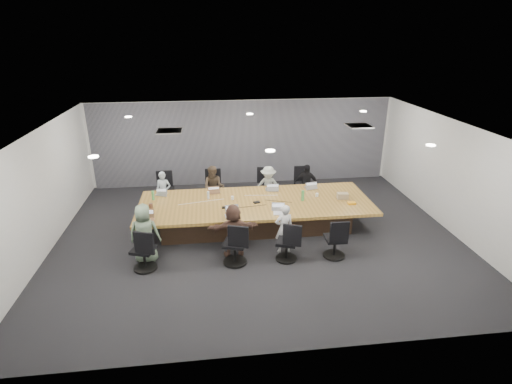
{
  "coord_description": "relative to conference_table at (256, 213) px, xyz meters",
  "views": [
    {
      "loc": [
        -1.14,
        -8.94,
        4.85
      ],
      "look_at": [
        0.0,
        0.4,
        1.05
      ],
      "focal_mm": 28.0,
      "sensor_mm": 36.0,
      "label": 1
    }
  ],
  "objects": [
    {
      "name": "bottle_clear",
      "position": [
        -1.21,
        0.34,
        0.44
      ],
      "size": [
        0.07,
        0.07,
        0.21
      ],
      "primitive_type": "cylinder",
      "rotation": [
        0.0,
        0.0,
        -0.14
      ],
      "color": "silver",
      "rests_on": "conference_table"
    },
    {
      "name": "chair_2",
      "position": [
        0.54,
        1.7,
        0.02
      ],
      "size": [
        0.65,
        0.65,
        0.85
      ],
      "primitive_type": null,
      "rotation": [
        0.0,
        0.0,
        2.99
      ],
      "color": "black",
      "rests_on": "ground"
    },
    {
      "name": "laptop_0",
      "position": [
        -2.48,
        0.8,
        0.35
      ],
      "size": [
        0.32,
        0.26,
        0.02
      ],
      "primitive_type": "cube",
      "rotation": [
        0.0,
        0.0,
        2.89
      ],
      "color": "#B2B2B7",
      "rests_on": "conference_table"
    },
    {
      "name": "stapler",
      "position": [
        0.55,
        -0.58,
        0.37
      ],
      "size": [
        0.15,
        0.09,
        0.06
      ],
      "primitive_type": "cube",
      "rotation": [
        0.0,
        0.0,
        0.42
      ],
      "color": "black",
      "rests_on": "conference_table"
    },
    {
      "name": "wall_front",
      "position": [
        0.0,
        -4.5,
        1.0
      ],
      "size": [
        10.0,
        0.0,
        2.8
      ],
      "primitive_type": "cube",
      "rotation": [
        -1.57,
        0.0,
        0.0
      ],
      "color": "silver",
      "rests_on": "ground"
    },
    {
      "name": "chair_0",
      "position": [
        -2.48,
        1.7,
        0.03
      ],
      "size": [
        0.6,
        0.6,
        0.86
      ],
      "primitive_type": null,
      "rotation": [
        0.0,
        0.0,
        3.11
      ],
      "color": "black",
      "rests_on": "ground"
    },
    {
      "name": "curtain",
      "position": [
        0.0,
        3.42,
        1.0
      ],
      "size": [
        9.8,
        0.04,
        2.8
      ],
      "primitive_type": "cube",
      "color": "slate",
      "rests_on": "ground"
    },
    {
      "name": "floor",
      "position": [
        0.0,
        -0.5,
        -0.4
      ],
      "size": [
        10.0,
        8.0,
        0.0
      ],
      "primitive_type": "cube",
      "color": "black",
      "rests_on": "ground"
    },
    {
      "name": "canvas_bag",
      "position": [
        2.31,
        -0.07,
        0.42
      ],
      "size": [
        0.31,
        0.21,
        0.15
      ],
      "primitive_type": "cube",
      "rotation": [
        0.0,
        0.0,
        -0.13
      ],
      "color": "tan",
      "rests_on": "conference_table"
    },
    {
      "name": "mic_left",
      "position": [
        -0.82,
        -0.31,
        0.35
      ],
      "size": [
        0.15,
        0.11,
        0.03
      ],
      "primitive_type": "cube",
      "rotation": [
        0.0,
        0.0,
        -0.12
      ],
      "color": "black",
      "rests_on": "conference_table"
    },
    {
      "name": "person_3",
      "position": [
        1.67,
        1.35,
        0.22
      ],
      "size": [
        0.77,
        0.43,
        1.25
      ],
      "primitive_type": "imported",
      "rotation": [
        0.0,
        0.0,
        6.11
      ],
      "color": "black",
      "rests_on": "ground"
    },
    {
      "name": "chair_7",
      "position": [
        1.62,
        -1.7,
        -0.01
      ],
      "size": [
        0.54,
        0.54,
        0.78
      ],
      "primitive_type": null,
      "rotation": [
        0.0,
        0.0,
        -0.02
      ],
      "color": "black",
      "rests_on": "ground"
    },
    {
      "name": "laptop_4",
      "position": [
        -2.64,
        -0.8,
        0.35
      ],
      "size": [
        0.31,
        0.22,
        0.02
      ],
      "primitive_type": "cube",
      "rotation": [
        0.0,
        0.0,
        -0.04
      ],
      "color": "#8C6647",
      "rests_on": "conference_table"
    },
    {
      "name": "wall_left",
      "position": [
        -5.0,
        -0.5,
        1.0
      ],
      "size": [
        0.0,
        8.0,
        2.8
      ],
      "primitive_type": "cube",
      "rotation": [
        1.57,
        0.0,
        1.57
      ],
      "color": "silver",
      "rests_on": "ground"
    },
    {
      "name": "chair_5",
      "position": [
        -0.67,
        -1.7,
        0.02
      ],
      "size": [
        0.71,
        0.71,
        0.83
      ],
      "primitive_type": null,
      "rotation": [
        0.0,
        0.0,
        -0.31
      ],
      "color": "black",
      "rests_on": "ground"
    },
    {
      "name": "person_2",
      "position": [
        0.54,
        1.35,
        0.21
      ],
      "size": [
        0.87,
        0.6,
        1.23
      ],
      "primitive_type": "imported",
      "rotation": [
        0.0,
        0.0,
        6.09
      ],
      "color": "#9DA59E",
      "rests_on": "ground"
    },
    {
      "name": "laptop_5",
      "position": [
        -0.67,
        -0.8,
        0.35
      ],
      "size": [
        0.34,
        0.25,
        0.02
      ],
      "primitive_type": "cube",
      "rotation": [
        0.0,
        0.0,
        0.09
      ],
      "color": "#B2B2B7",
      "rests_on": "conference_table"
    },
    {
      "name": "person_0",
      "position": [
        -2.48,
        1.35,
        0.19
      ],
      "size": [
        0.47,
        0.34,
        1.19
      ],
      "primitive_type": "imported",
      "rotation": [
        0.0,
        0.0,
        6.15
      ],
      "color": "#A6B5C1",
      "rests_on": "ground"
    },
    {
      "name": "chair_1",
      "position": [
        -1.05,
        1.7,
        0.03
      ],
      "size": [
        0.61,
        0.61,
        0.87
      ],
      "primitive_type": null,
      "rotation": [
        0.0,
        0.0,
        3.1
      ],
      "color": "black",
      "rests_on": "ground"
    },
    {
      "name": "bottle_green_left",
      "position": [
        -2.65,
        0.44,
        0.46
      ],
      "size": [
        0.08,
        0.08,
        0.25
      ],
      "primitive_type": "cylinder",
      "rotation": [
        0.0,
        0.0,
        -0.26
      ],
      "color": "#469C4F",
      "rests_on": "conference_table"
    },
    {
      "name": "laptop_3",
      "position": [
        1.67,
        0.8,
        0.35
      ],
      "size": [
        0.36,
        0.27,
        0.02
      ],
      "primitive_type": "cube",
      "rotation": [
        0.0,
        0.0,
        3.29
      ],
      "color": "#B2B2B7",
      "rests_on": "conference_table"
    },
    {
      "name": "laptop_2",
      "position": [
        0.54,
        0.8,
        0.35
      ],
      "size": [
        0.35,
        0.25,
        0.02
      ],
      "primitive_type": "cube",
      "rotation": [
        0.0,
        0.0,
        3.06
      ],
      "color": "#B2B2B7",
      "rests_on": "conference_table"
    },
    {
      "name": "chair_4",
      "position": [
        -2.64,
        -1.7,
        -0.0
      ],
      "size": [
        0.68,
        0.68,
        0.8
      ],
      "primitive_type": null,
      "rotation": [
        0.0,
        0.0,
        -0.32
      ],
      "color": "black",
      "rests_on": "ground"
    },
    {
      "name": "wall_back",
      "position": [
        0.0,
        3.5,
        1.0
      ],
      "size": [
        10.0,
        0.0,
        2.8
      ],
      "primitive_type": "cube",
      "rotation": [
        1.57,
        0.0,
        0.0
      ],
      "color": "silver",
      "rests_on": "ground"
    },
    {
      "name": "chair_6",
      "position": [
        0.5,
        -1.7,
        -0.02
      ],
      "size": [
        0.66,
        0.66,
        0.76
      ],
      "primitive_type": null,
      "rotation": [
        0.0,
        0.0,
        -0.34
      ],
      "color": "black",
      "rests_on": "ground"
    },
    {
      "name": "person_6",
      "position": [
        0.5,
        -1.35,
        0.21
      ],
      "size": [
        0.48,
        0.36,
        1.21
      ],
      "primitive_type": "imported",
      "rotation": [
        0.0,
        0.0,
        3.3
      ],
      "color": "silver",
      "rests_on": "ground"
    },
    {
      "name": "mic_right",
      "position": [
        0.02,
        -0.08,
        0.35
      ],
      "size": [
        0.18,
        0.15,
        0.03
      ],
      "primitive_type": "cube",
      "rotation": [
        0.0,
        0.0,
        0.31
      ],
      "color": "black",
      "rests_on": "conference_table"
    },
    {
      "name": "laptop_1",
      "position": [
        -1.05,
        0.8,
        0.35
      ],
      "size": [
        0.34,
        0.25,
        0.02
      ],
      "primitive_type": "cube",
      "rotation": [
        0.0,
        0.0,
        3.24
      ],
      "color": "#8C6647",
      "rests_on": "conference_table"
    },
    {
      "name": "wall_right",
      "position": [
        5.0,
        -0.5,
        1.0
      ],
      "size": [
        0.0,
        8.0,
        2.8
      ],
      "primitive_type": "cube",
      "rotation": [
        1.57,
        0.0,
        -1.57
      ],
      "color": "silver",
      "rests_on": "ground"
    },
    {
      "name": "snack_packet",
      "position": [
        2.43,
        -0.44,
        0.36
      ],
      "size": [
        0.21,
        0.15,
        0.04
      ],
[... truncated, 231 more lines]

